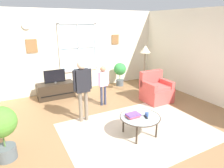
{
  "coord_description": "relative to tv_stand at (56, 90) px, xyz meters",
  "views": [
    {
      "loc": [
        -2.15,
        -3.14,
        2.28
      ],
      "look_at": [
        -0.14,
        0.61,
        0.9
      ],
      "focal_mm": 31.18,
      "sensor_mm": 36.0,
      "label": 1
    }
  ],
  "objects": [
    {
      "name": "ground_plane",
      "position": [
        1.0,
        -2.69,
        -0.25
      ],
      "size": [
        6.35,
        6.94,
        0.02
      ],
      "primitive_type": "cube",
      "color": "olive"
    },
    {
      "name": "back_wall",
      "position": [
        0.99,
        0.54,
        1.1
      ],
      "size": [
        5.75,
        0.17,
        2.65
      ],
      "color": "silver",
      "rests_on": "ground_plane"
    },
    {
      "name": "side_wall_right",
      "position": [
        3.93,
        -2.69,
        1.09
      ],
      "size": [
        0.12,
        6.34,
        2.65
      ],
      "color": "silver",
      "rests_on": "ground_plane"
    },
    {
      "name": "area_rug",
      "position": [
        1.11,
        -2.82,
        -0.23
      ],
      "size": [
        3.16,
        2.31,
        0.01
      ],
      "primitive_type": "cube",
      "color": "#C6B29E",
      "rests_on": "ground_plane"
    },
    {
      "name": "tv_stand",
      "position": [
        0.0,
        0.0,
        0.0
      ],
      "size": [
        1.1,
        0.48,
        0.47
      ],
      "color": "#2D2319",
      "rests_on": "ground_plane"
    },
    {
      "name": "television",
      "position": [
        0.0,
        -0.0,
        0.45
      ],
      "size": [
        0.63,
        0.08,
        0.42
      ],
      "color": "#4C4C4C",
      "rests_on": "tv_stand"
    },
    {
      "name": "armchair",
      "position": [
        2.56,
        -1.67,
        0.09
      ],
      "size": [
        0.76,
        0.74,
        0.87
      ],
      "color": "#D14C47",
      "rests_on": "ground_plane"
    },
    {
      "name": "coffee_table",
      "position": [
        1.04,
        -2.95,
        0.16
      ],
      "size": [
        0.84,
        0.84,
        0.43
      ],
      "color": "#99B2B7",
      "rests_on": "ground_plane"
    },
    {
      "name": "book_stack",
      "position": [
        0.9,
        -2.9,
        0.23
      ],
      "size": [
        0.28,
        0.19,
        0.08
      ],
      "color": "#8D404F",
      "rests_on": "coffee_table"
    },
    {
      "name": "cup",
      "position": [
        1.17,
        -3.01,
        0.23
      ],
      "size": [
        0.08,
        0.08,
        0.09
      ],
      "primitive_type": "cylinder",
      "color": "#334C8C",
      "rests_on": "coffee_table"
    },
    {
      "name": "remote_near_books",
      "position": [
        1.12,
        -3.04,
        0.2
      ],
      "size": [
        0.08,
        0.15,
        0.02
      ],
      "primitive_type": "cube",
      "rotation": [
        0.0,
        0.0,
        -0.28
      ],
      "color": "black",
      "rests_on": "coffee_table"
    },
    {
      "name": "person_pink_shirt",
      "position": [
        1.05,
        -1.21,
        0.47
      ],
      "size": [
        0.34,
        0.15,
        1.13
      ],
      "color": "#333851",
      "rests_on": "ground_plane"
    },
    {
      "name": "person_black_shirt",
      "position": [
        0.23,
        -1.83,
        0.68
      ],
      "size": [
        0.44,
        0.2,
        1.47
      ],
      "color": "#726656",
      "rests_on": "ground_plane"
    },
    {
      "name": "potted_plant_by_window",
      "position": [
        2.36,
        0.1,
        0.31
      ],
      "size": [
        0.45,
        0.45,
        0.85
      ],
      "color": "#4C565B",
      "rests_on": "ground_plane"
    },
    {
      "name": "potted_plant_corner",
      "position": [
        -1.43,
        -2.49,
        0.38
      ],
      "size": [
        0.52,
        0.52,
        0.97
      ],
      "color": "#4C565B",
      "rests_on": "ground_plane"
    },
    {
      "name": "floor_lamp",
      "position": [
        2.53,
        -1.11,
        1.09
      ],
      "size": [
        0.32,
        0.32,
        1.59
      ],
      "color": "black",
      "rests_on": "ground_plane"
    }
  ]
}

